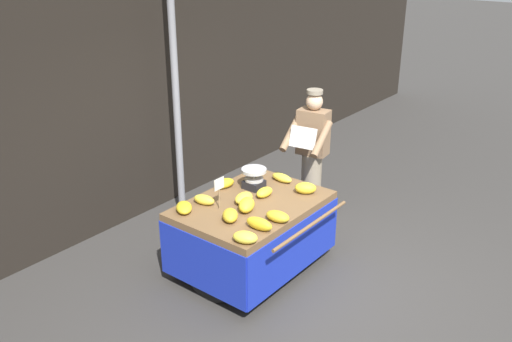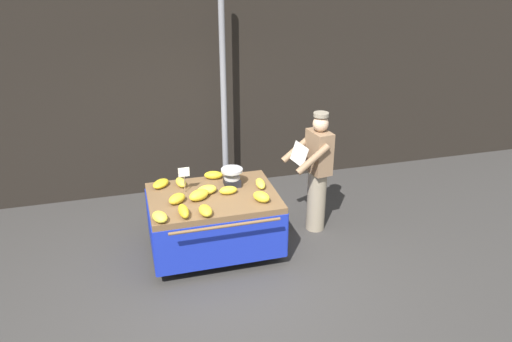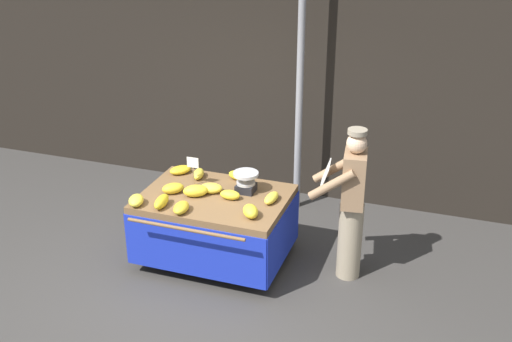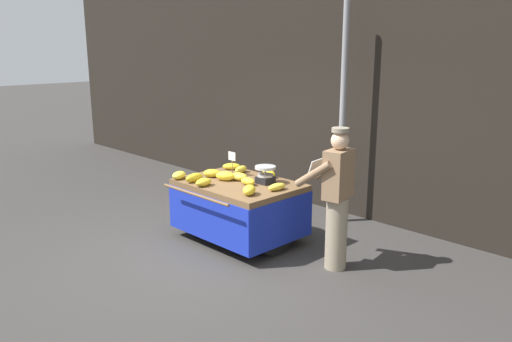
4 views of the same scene
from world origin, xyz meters
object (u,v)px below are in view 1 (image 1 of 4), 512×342
object	(u,v)px
weighing_scale	(254,178)
banana_bunch_7	(259,224)
banana_bunch_0	(184,207)
banana_bunch_5	(230,215)
banana_bunch_2	(264,192)
banana_bunch_10	(245,237)
banana_bunch_8	(278,216)
street_pole	(176,93)
banana_bunch_11	(224,183)
vendor_person	(312,154)
banana_bunch_3	(282,178)
price_sign	(219,187)
banana_cart	(252,220)
banana_bunch_9	(244,198)
banana_bunch_4	(204,200)
banana_bunch_1	(247,205)
banana_bunch_6	(306,188)

from	to	relation	value
weighing_scale	banana_bunch_7	distance (m)	0.96
banana_bunch_0	banana_bunch_5	xyz separation A→B (m)	(0.15, -0.50, 0.01)
banana_bunch_2	banana_bunch_0	bearing A→B (deg)	151.80
banana_bunch_5	banana_bunch_10	xyz separation A→B (m)	(-0.24, -0.39, -0.00)
banana_bunch_0	banana_bunch_8	bearing A→B (deg)	-63.96
street_pole	banana_bunch_11	bearing A→B (deg)	-109.57
weighing_scale	vendor_person	xyz separation A→B (m)	(1.18, -0.00, -0.07)
banana_bunch_3	banana_bunch_7	xyz separation A→B (m)	(-1.06, -0.50, 0.01)
price_sign	banana_bunch_0	xyz separation A→B (m)	(-0.28, 0.24, -0.20)
banana_bunch_7	vendor_person	size ratio (longest dim) A/B	0.17
banana_cart	vendor_person	bearing A→B (deg)	7.85
banana_bunch_2	banana_bunch_5	size ratio (longest dim) A/B	0.92
banana_bunch_7	banana_bunch_11	xyz separation A→B (m)	(0.52, 0.90, -0.01)
banana_cart	banana_bunch_10	bearing A→B (deg)	-145.56
banana_bunch_3	vendor_person	world-z (taller)	vendor_person
banana_bunch_8	banana_bunch_9	bearing A→B (deg)	77.96
banana_bunch_7	banana_bunch_10	xyz separation A→B (m)	(-0.28, -0.05, -0.01)
price_sign	banana_bunch_3	xyz separation A→B (m)	(0.96, -0.10, -0.20)
banana_cart	banana_bunch_8	size ratio (longest dim) A/B	6.38
banana_bunch_10	street_pole	bearing A→B (deg)	60.07
banana_bunch_9	banana_bunch_7	bearing A→B (deg)	-126.38
banana_bunch_3	banana_bunch_4	xyz separation A→B (m)	(-0.99, 0.30, 0.01)
price_sign	banana_bunch_11	bearing A→B (deg)	35.89
price_sign	banana_bunch_3	size ratio (longest dim) A/B	1.24
price_sign	banana_bunch_2	world-z (taller)	price_sign
weighing_scale	banana_bunch_1	size ratio (longest dim) A/B	1.03
street_pole	weighing_scale	world-z (taller)	street_pole
banana_cart	banana_bunch_5	xyz separation A→B (m)	(-0.46, -0.09, 0.28)
price_sign	banana_bunch_8	bearing A→B (deg)	-76.85
banana_bunch_8	banana_bunch_11	world-z (taller)	banana_bunch_8
banana_cart	banana_bunch_6	xyz separation A→B (m)	(0.54, -0.32, 0.28)
price_sign	banana_bunch_10	distance (m)	0.77
street_pole	banana_bunch_2	distance (m)	1.82
street_pole	banana_bunch_3	world-z (taller)	street_pole
banana_bunch_11	banana_bunch_8	bearing A→B (deg)	-106.26
price_sign	banana_bunch_9	size ratio (longest dim) A/B	1.36
price_sign	banana_bunch_4	bearing A→B (deg)	97.57
banana_bunch_6	banana_bunch_9	size ratio (longest dim) A/B	0.94
banana_bunch_5	banana_bunch_2	bearing A→B (deg)	6.12
price_sign	banana_bunch_9	bearing A→B (deg)	-22.63
banana_bunch_2	price_sign	bearing A→B (deg)	160.02
banana_bunch_6	banana_bunch_4	bearing A→B (deg)	142.25
banana_bunch_4	banana_bunch_9	size ratio (longest dim) A/B	0.97
banana_bunch_1	banana_bunch_5	xyz separation A→B (m)	(-0.27, -0.01, -0.01)
weighing_scale	price_sign	xyz separation A→B (m)	(-0.62, -0.04, 0.13)
banana_bunch_7	banana_bunch_9	bearing A→B (deg)	53.62
banana_bunch_5	banana_bunch_9	distance (m)	0.42
street_pole	banana_bunch_9	size ratio (longest dim) A/B	13.12
banana_bunch_1	banana_bunch_8	distance (m)	0.39
weighing_scale	banana_bunch_11	distance (m)	0.34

